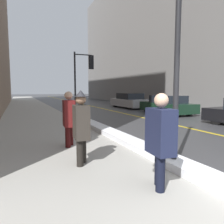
# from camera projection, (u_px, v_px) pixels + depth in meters

# --- Properties ---
(sidewalk_slab) EXTENTS (4.00, 80.00, 0.01)m
(sidewalk_slab) POSITION_uv_depth(u_px,v_px,m) (33.00, 113.00, 16.14)
(sidewalk_slab) COLOR #9E9B93
(sidewalk_slab) RESTS_ON ground
(road_centre_stripe) EXTENTS (0.16, 80.00, 0.00)m
(road_centre_stripe) POSITION_uv_depth(u_px,v_px,m) (108.00, 110.00, 18.50)
(road_centre_stripe) COLOR gold
(road_centre_stripe) RESTS_ON ground
(snow_bank_curb) EXTENTS (0.59, 13.29, 0.18)m
(snow_bank_curb) POSITION_uv_depth(u_px,v_px,m) (109.00, 132.00, 8.45)
(snow_bank_curb) COLOR white
(snow_bank_curb) RESTS_ON ground
(building_facade_right) EXTENTS (6.00, 36.00, 17.28)m
(building_facade_right) POSITION_uv_depth(u_px,v_px,m) (153.00, 34.00, 27.55)
(building_facade_right) COLOR slate
(building_facade_right) RESTS_ON ground
(lamp_post) EXTENTS (0.28, 0.28, 5.36)m
(lamp_post) POSITION_uv_depth(u_px,v_px,m) (178.00, 21.00, 4.58)
(lamp_post) COLOR black
(lamp_post) RESTS_ON ground
(traffic_light_near) EXTENTS (1.31, 0.32, 4.12)m
(traffic_light_near) POSITION_uv_depth(u_px,v_px,m) (85.00, 70.00, 14.28)
(traffic_light_near) COLOR black
(traffic_light_near) RESTS_ON ground
(pedestrian_trailing) EXTENTS (0.36, 0.76, 1.67)m
(pedestrian_trailing) POSITION_uv_depth(u_px,v_px,m) (160.00, 137.00, 3.75)
(pedestrian_trailing) COLOR black
(pedestrian_trailing) RESTS_ON ground
(pedestrian_in_fedora) EXTENTS (0.37, 0.55, 1.72)m
(pedestrian_in_fedora) POSITION_uv_depth(u_px,v_px,m) (81.00, 124.00, 4.95)
(pedestrian_in_fedora) COLOR black
(pedestrian_in_fedora) RESTS_ON ground
(pedestrian_in_glasses) EXTENTS (0.36, 0.56, 1.67)m
(pedestrian_in_glasses) POSITION_uv_depth(u_px,v_px,m) (69.00, 116.00, 6.55)
(pedestrian_in_glasses) COLOR #340C0C
(pedestrian_in_glasses) RESTS_ON ground
(parked_car_dark_green) EXTENTS (1.88, 4.49, 1.30)m
(parked_car_dark_green) POSITION_uv_depth(u_px,v_px,m) (167.00, 105.00, 15.61)
(parked_car_dark_green) COLOR black
(parked_car_dark_green) RESTS_ON ground
(parked_car_silver) EXTENTS (1.91, 4.71, 1.37)m
(parked_car_silver) POSITION_uv_depth(u_px,v_px,m) (129.00, 101.00, 20.63)
(parked_car_silver) COLOR #B2B2B7
(parked_car_silver) RESTS_ON ground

